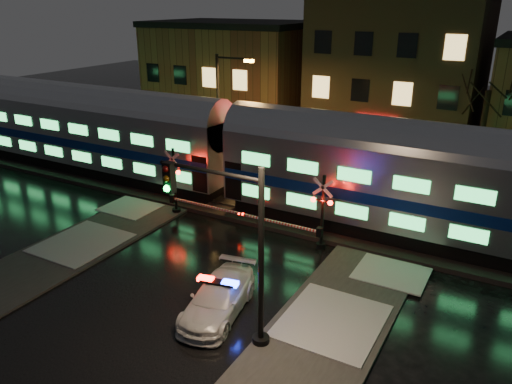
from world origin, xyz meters
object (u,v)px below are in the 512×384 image
crossing_signal_right (314,219)px  traffic_light (234,250)px  police_car (218,298)px  crossing_signal_left (179,189)px  streetlight (222,109)px

crossing_signal_right → traffic_light: 7.91m
police_car → traffic_light: traffic_light is taller
crossing_signal_right → crossing_signal_left: bearing=180.0°
police_car → streetlight: (-8.44, 13.47, 3.99)m
crossing_signal_left → streetlight: bearing=102.4°
crossing_signal_right → streetlight: streetlight is taller
crossing_signal_right → traffic_light: traffic_light is taller
police_car → crossing_signal_right: 6.90m
traffic_light → streetlight: (-9.74, 14.37, 1.21)m
crossing_signal_left → crossing_signal_right: bearing=-0.0°
crossing_signal_left → traffic_light: size_ratio=0.82×
crossing_signal_right → traffic_light: (0.29, -7.67, 1.91)m
police_car → streetlight: streetlight is taller
crossing_signal_right → streetlight: size_ratio=0.65×
streetlight → crossing_signal_right: bearing=-35.4°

